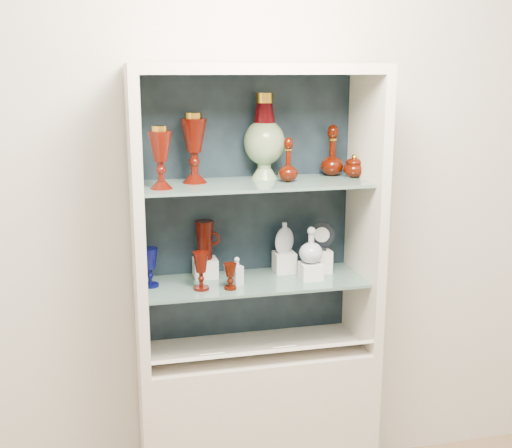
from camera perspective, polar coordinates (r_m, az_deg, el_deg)
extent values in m
cube|color=silver|center=(2.82, -1.02, 2.99)|extent=(3.50, 0.02, 2.80)
cube|color=beige|center=(2.99, 0.00, -17.52)|extent=(1.00, 0.40, 0.75)
cube|color=black|center=(2.81, -0.88, 1.37)|extent=(0.98, 0.02, 1.15)
cube|color=beige|center=(2.57, -10.50, -0.02)|extent=(0.04, 0.40, 1.15)
cube|color=beige|center=(2.77, 9.70, 1.03)|extent=(0.04, 0.40, 1.15)
cube|color=beige|center=(2.56, 0.00, 13.61)|extent=(1.00, 0.40, 0.04)
cube|color=slate|center=(2.72, -0.10, -5.15)|extent=(0.92, 0.34, 0.01)
cube|color=slate|center=(2.62, -0.10, 3.59)|extent=(0.92, 0.34, 0.01)
cube|color=beige|center=(2.70, 0.54, -11.32)|extent=(0.92, 0.17, 0.09)
cube|color=white|center=(2.66, -4.04, -11.44)|extent=(0.10, 0.06, 0.03)
cube|color=white|center=(2.72, 2.36, -10.85)|extent=(0.10, 0.06, 0.03)
cube|color=silver|center=(2.77, -4.53, -3.89)|extent=(0.10, 0.10, 0.08)
cube|color=silver|center=(2.82, 2.52, -3.40)|extent=(0.09, 0.09, 0.09)
cube|color=silver|center=(2.74, 4.88, -4.17)|extent=(0.09, 0.09, 0.07)
cube|color=silver|center=(2.83, 5.82, -3.29)|extent=(0.08, 0.08, 0.10)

